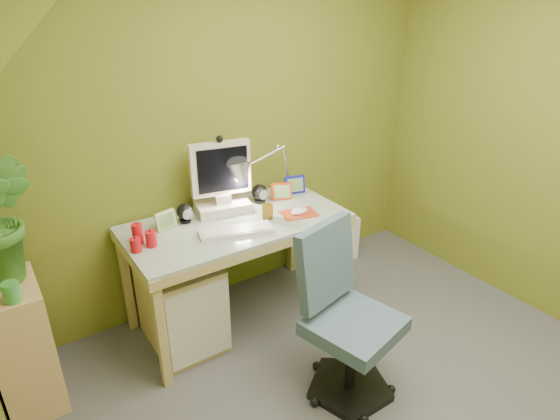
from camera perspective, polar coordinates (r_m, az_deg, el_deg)
wall_back at (r=3.14m, az=-6.22°, el=9.66°), size 3.20×0.01×2.40m
slope_ceiling at (r=1.17m, az=-13.92°, el=15.99°), size 1.10×3.20×1.10m
desk at (r=3.10m, az=-5.08°, el=-7.39°), size 1.37×0.70×0.73m
monitor at (r=2.96m, az=-7.25°, el=4.71°), size 0.43×0.30×0.54m
speaker_left at (r=2.92m, az=-11.55°, el=-0.36°), size 0.11×0.11×0.12m
speaker_right at (r=3.14m, az=-2.51°, el=2.04°), size 0.12×0.12×0.13m
keyboard at (r=2.77m, az=-5.39°, el=-2.56°), size 0.45×0.25×0.02m
mousepad at (r=3.00m, az=2.32°, el=-0.43°), size 0.25×0.21×0.01m
mouse at (r=2.99m, az=2.33°, el=-0.13°), size 0.12×0.08×0.04m
amber_tumbler at (r=2.92m, az=-1.53°, el=-0.20°), size 0.08×0.08×0.09m
candle_cluster at (r=2.70m, az=-16.69°, el=-3.14°), size 0.17×0.15×0.12m
photo_frame_red at (r=3.19m, az=0.17°, el=2.31°), size 0.13×0.07×0.12m
photo_frame_blue at (r=3.29m, az=1.80°, el=3.11°), size 0.15×0.06×0.13m
photo_frame_green at (r=2.87m, az=-13.75°, el=-1.20°), size 0.13×0.05×0.11m
desk_lamp at (r=3.17m, az=0.01°, el=6.35°), size 0.53×0.27×0.55m
side_ledge at (r=2.85m, az=-28.85°, el=-14.30°), size 0.27×0.41×0.73m
green_cup at (r=2.50m, az=-29.90°, el=-8.68°), size 0.09×0.09×0.10m
task_chair at (r=2.53m, az=9.04°, el=-13.61°), size 0.60×0.60×0.91m
radiator at (r=3.87m, az=6.78°, el=-3.58°), size 0.39×0.20×0.37m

